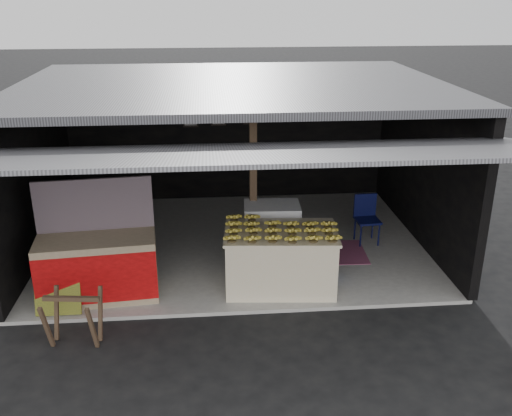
{
  "coord_description": "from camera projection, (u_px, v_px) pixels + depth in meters",
  "views": [
    {
      "loc": [
        -0.46,
        -7.26,
        4.52
      ],
      "look_at": [
        0.31,
        1.5,
        1.1
      ],
      "focal_mm": 40.0,
      "sensor_mm": 36.0,
      "label": 1
    }
  ],
  "objects": [
    {
      "name": "shophouse",
      "position": [
        232.0,
        131.0,
        10.27
      ],
      "size": [
        7.4,
        7.29,
        3.02
      ],
      "color": "black",
      "rests_on": "ground"
    },
    {
      "name": "green_signboard",
      "position": [
        57.0,
        282.0,
        8.21
      ],
      "size": [
        0.65,
        0.3,
        0.95
      ],
      "primitive_type": "cube",
      "rotation": [
        -0.27,
        0.0,
        0.0
      ],
      "color": "black",
      "rests_on": "concrete_slab"
    },
    {
      "name": "concrete_slab",
      "position": [
        235.0,
        242.0,
        10.73
      ],
      "size": [
        7.0,
        5.0,
        0.06
      ],
      "primitive_type": "cube",
      "color": "gray",
      "rests_on": "ground"
    },
    {
      "name": "white_crate",
      "position": [
        272.0,
        233.0,
        9.77
      ],
      "size": [
        0.97,
        0.68,
        1.04
      ],
      "rotation": [
        0.0,
        0.0,
        -0.05
      ],
      "color": "white",
      "rests_on": "concrete_slab"
    },
    {
      "name": "neighbor_stall",
      "position": [
        98.0,
        265.0,
        8.61
      ],
      "size": [
        1.81,
        0.94,
        1.8
      ],
      "rotation": [
        0.0,
        0.0,
        0.09
      ],
      "color": "#998466",
      "rests_on": "concrete_slab"
    },
    {
      "name": "banana_table",
      "position": [
        280.0,
        259.0,
        8.92
      ],
      "size": [
        1.82,
        1.21,
        0.96
      ],
      "rotation": [
        0.0,
        0.0,
        -0.09
      ],
      "color": "beige",
      "rests_on": "concrete_slab"
    },
    {
      "name": "plastic_chair",
      "position": [
        366.0,
        214.0,
        10.55
      ],
      "size": [
        0.45,
        0.45,
        0.9
      ],
      "rotation": [
        0.0,
        0.0,
        0.06
      ],
      "color": "#0A0E3C",
      "rests_on": "concrete_slab"
    },
    {
      "name": "picture_frames",
      "position": [
        220.0,
        116.0,
        12.25
      ],
      "size": [
        1.62,
        0.04,
        0.46
      ],
      "color": "black",
      "rests_on": "shophouse"
    },
    {
      "name": "banana_pile",
      "position": [
        281.0,
        225.0,
        8.71
      ],
      "size": [
        1.68,
        1.1,
        0.19
      ],
      "primitive_type": null,
      "rotation": [
        0.0,
        0.0,
        -0.09
      ],
      "color": "gold",
      "rests_on": "banana_table"
    },
    {
      "name": "water_barrel",
      "position": [
        326.0,
        262.0,
        9.32
      ],
      "size": [
        0.34,
        0.34,
        0.51
      ],
      "primitive_type": "cylinder",
      "color": "#0D3199",
      "rests_on": "concrete_slab"
    },
    {
      "name": "ground",
      "position": [
        244.0,
        315.0,
        8.42
      ],
      "size": [
        80.0,
        80.0,
        0.0
      ],
      "primitive_type": "plane",
      "color": "black",
      "rests_on": "ground"
    },
    {
      "name": "sawhorse",
      "position": [
        73.0,
        315.0,
        7.56
      ],
      "size": [
        0.75,
        0.72,
        0.73
      ],
      "rotation": [
        0.0,
        0.0,
        -0.12
      ],
      "color": "#4A3525",
      "rests_on": "ground"
    },
    {
      "name": "magenta_rug",
      "position": [
        323.0,
        252.0,
        10.24
      ],
      "size": [
        1.55,
        1.08,
        0.01
      ],
      "primitive_type": "cube",
      "rotation": [
        0.0,
        0.0,
        -0.05
      ],
      "color": "maroon",
      "rests_on": "concrete_slab"
    }
  ]
}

